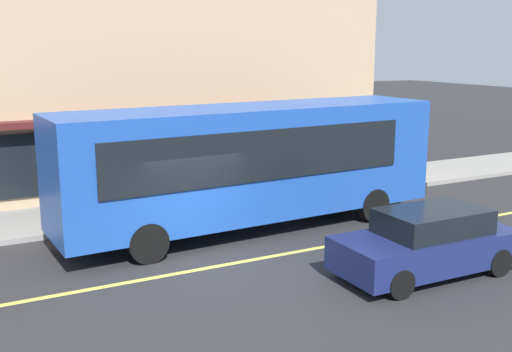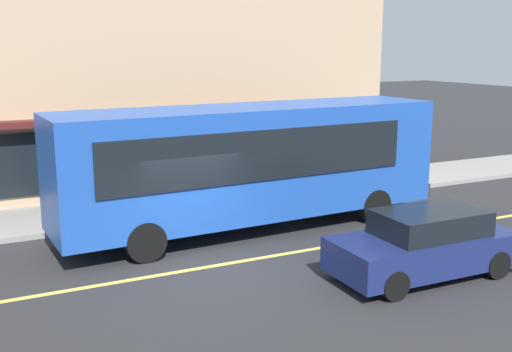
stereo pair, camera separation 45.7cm
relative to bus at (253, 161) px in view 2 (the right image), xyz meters
The scene contains 6 objects.
ground 3.81m from the bus, 135.26° to the right, with size 120.00×120.00×0.00m, color #28282B.
sidewalk 4.45m from the bus, 125.14° to the left, with size 80.00×3.14×0.15m, color gray.
lane_centre_stripe 3.81m from the bus, 135.26° to the right, with size 36.00×0.16×0.01m, color #D8D14C.
bus is the anchor object (origin of this frame).
car_navy 5.46m from the bus, 69.47° to the right, with size 4.33×1.92×1.52m.
pedestrian_near_storefront 5.05m from the bus, 53.28° to the left, with size 0.34×0.34×1.76m.
Camera 2 is at (-5.05, -12.73, 5.11)m, focal length 42.84 mm.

